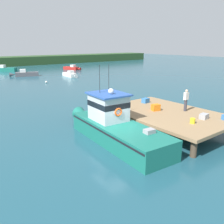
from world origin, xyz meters
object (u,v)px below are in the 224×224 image
at_px(moored_boat_outer_mooring, 72,68).
at_px(mooring_buoy_inshore, 46,82).
at_px(deckhand_by_the_boat, 186,100).
at_px(crate_stack_mid_dock, 156,107).
at_px(bait_bucket, 193,121).
at_px(moored_boat_mid_harbor, 25,74).
at_px(main_fishing_boat, 114,125).
at_px(moored_boat_far_right, 70,75).
at_px(moored_boat_near_channel, 4,69).
at_px(crate_single_far, 204,116).
at_px(crate_stack_near_edge, 145,101).

bearing_deg(moored_boat_outer_mooring, mooring_buoy_inshore, -130.26).
bearing_deg(deckhand_by_the_boat, crate_stack_mid_dock, 139.43).
relative_size(crate_stack_mid_dock, mooring_buoy_inshore, 1.73).
xyz_separation_m(bait_bucket, moored_boat_mid_harbor, (2.31, 38.66, -0.91)).
bearing_deg(moored_boat_mid_harbor, bait_bucket, -93.42).
distance_m(bait_bucket, moored_boat_outer_mooring, 46.07).
xyz_separation_m(crate_stack_mid_dock, mooring_buoy_inshore, (1.71, 24.71, -1.27)).
bearing_deg(main_fishing_boat, mooring_buoy_inshore, 76.59).
distance_m(moored_boat_far_right, mooring_buoy_inshore, 7.96).
relative_size(crate_stack_mid_dock, bait_bucket, 1.76).
xyz_separation_m(moored_boat_near_channel, mooring_buoy_inshore, (0.78, -21.50, -0.32)).
xyz_separation_m(deckhand_by_the_boat, mooring_buoy_inshore, (0.04, 26.14, -1.89)).
relative_size(main_fishing_boat, crate_single_far, 16.51).
relative_size(crate_single_far, mooring_buoy_inshore, 1.73).
xyz_separation_m(bait_bucket, moored_boat_near_channel, (1.36, 49.73, -0.87)).
bearing_deg(deckhand_by_the_boat, moored_boat_outer_mooring, 72.60).
relative_size(main_fishing_boat, crate_stack_mid_dock, 16.51).
bearing_deg(bait_bucket, moored_boat_far_right, 74.98).
bearing_deg(crate_single_far, mooring_buoy_inshore, 88.54).
xyz_separation_m(bait_bucket, deckhand_by_the_boat, (2.10, 2.09, 0.69)).
height_order(moored_boat_outer_mooring, mooring_buoy_inshore, moored_boat_outer_mooring).
distance_m(deckhand_by_the_boat, moored_boat_far_right, 31.31).
relative_size(crate_single_far, bait_bucket, 1.76).
bearing_deg(bait_bucket, crate_single_far, 4.02).
bearing_deg(deckhand_by_the_boat, main_fishing_boat, 169.32).
bearing_deg(crate_stack_mid_dock, moored_boat_near_channel, 88.85).
relative_size(crate_stack_mid_dock, moored_boat_outer_mooring, 0.13).
bearing_deg(moored_boat_outer_mooring, deckhand_by_the_boat, -107.40).
xyz_separation_m(crate_stack_near_edge, deckhand_by_the_boat, (0.49, -3.67, 0.67)).
height_order(deckhand_by_the_boat, moored_boat_near_channel, deckhand_by_the_boat).
bearing_deg(deckhand_by_the_boat, crate_stack_near_edge, 97.65).
relative_size(moored_boat_outer_mooring, moored_boat_far_right, 1.02).
relative_size(bait_bucket, deckhand_by_the_boat, 0.21).
bearing_deg(moored_boat_mid_harbor, crate_single_far, -91.32).
relative_size(deckhand_by_the_boat, moored_boat_outer_mooring, 0.34).
relative_size(moored_boat_near_channel, mooring_buoy_inshore, 14.42).
xyz_separation_m(crate_stack_mid_dock, moored_boat_far_right, (8.33, 29.12, -1.03)).
distance_m(crate_stack_mid_dock, crate_single_far, 3.57).
height_order(moored_boat_far_right, mooring_buoy_inshore, moored_boat_far_right).
xyz_separation_m(crate_stack_near_edge, crate_single_far, (-0.18, -5.66, -0.02)).
xyz_separation_m(crate_stack_mid_dock, deckhand_by_the_boat, (1.67, -1.43, 0.62)).
xyz_separation_m(crate_stack_near_edge, moored_boat_far_right, (7.15, 26.88, -0.99)).
bearing_deg(moored_boat_far_right, deckhand_by_the_boat, -102.29).
height_order(main_fishing_boat, moored_boat_near_channel, main_fishing_boat).
height_order(crate_stack_near_edge, moored_boat_mid_harbor, crate_stack_near_edge).
relative_size(crate_stack_mid_dock, crate_single_far, 1.00).
bearing_deg(mooring_buoy_inshore, crate_stack_mid_dock, -93.96).
distance_m(bait_bucket, moored_boat_mid_harbor, 38.74).
bearing_deg(crate_stack_near_edge, mooring_buoy_inshore, 88.64).
distance_m(bait_bucket, mooring_buoy_inshore, 28.34).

